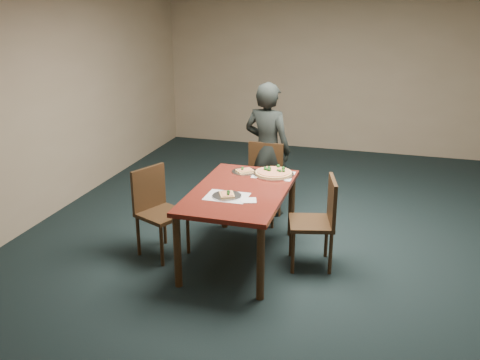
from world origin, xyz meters
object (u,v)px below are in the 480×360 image
(slice_plate_far, at_px, (245,171))
(chair_far, at_px, (263,177))
(chair_right, at_px, (319,217))
(slice_plate_near, at_px, (227,195))
(dining_table, at_px, (240,198))
(pizza_pan, at_px, (274,173))
(chair_left, at_px, (157,206))
(diner, at_px, (267,150))

(slice_plate_far, bearing_deg, chair_far, 82.46)
(chair_right, distance_m, slice_plate_near, 0.93)
(dining_table, xyz_separation_m, pizza_pan, (0.21, 0.53, 0.11))
(chair_left, bearing_deg, dining_table, -58.71)
(chair_left, height_order, slice_plate_far, chair_left)
(chair_right, bearing_deg, chair_far, -154.71)
(pizza_pan, bearing_deg, slice_plate_far, -179.46)
(dining_table, height_order, slice_plate_near, slice_plate_near)
(slice_plate_near, bearing_deg, chair_right, 19.44)
(dining_table, distance_m, chair_left, 0.87)
(chair_far, bearing_deg, slice_plate_near, -91.00)
(chair_far, height_order, slice_plate_near, chair_far)
(diner, height_order, slice_plate_near, diner)
(chair_far, bearing_deg, dining_table, -87.79)
(dining_table, relative_size, chair_right, 1.65)
(pizza_pan, relative_size, slice_plate_near, 1.54)
(chair_far, xyz_separation_m, slice_plate_near, (-0.03, -1.29, 0.25))
(slice_plate_far, bearing_deg, dining_table, -78.89)
(chair_far, relative_size, slice_plate_far, 3.25)
(chair_right, height_order, pizza_pan, chair_right)
(pizza_pan, height_order, slice_plate_near, pizza_pan)
(chair_far, bearing_deg, chair_right, -50.10)
(diner, distance_m, slice_plate_far, 0.73)
(slice_plate_near, bearing_deg, chair_left, 172.21)
(diner, bearing_deg, pizza_pan, 122.27)
(chair_far, xyz_separation_m, chair_right, (0.81, -0.99, 0.00))
(chair_left, distance_m, diner, 1.62)
(chair_right, xyz_separation_m, pizza_pan, (-0.57, 0.45, 0.26))
(slice_plate_near, distance_m, slice_plate_far, 0.75)
(dining_table, relative_size, chair_far, 1.65)
(dining_table, height_order, pizza_pan, pizza_pan)
(pizza_pan, xyz_separation_m, slice_plate_near, (-0.28, -0.75, -0.01))
(dining_table, xyz_separation_m, slice_plate_far, (-0.10, 0.53, 0.10))
(chair_right, height_order, slice_plate_far, chair_right)
(chair_left, height_order, chair_right, same)
(chair_far, xyz_separation_m, diner, (-0.00, 0.18, 0.29))
(chair_far, height_order, chair_left, same)
(chair_left, xyz_separation_m, diner, (0.82, 1.37, 0.29))
(pizza_pan, bearing_deg, slice_plate_near, -110.58)
(chair_left, xyz_separation_m, chair_right, (1.64, 0.19, 0.00))
(pizza_pan, bearing_deg, dining_table, -111.95)
(chair_far, xyz_separation_m, slice_plate_far, (-0.07, -0.55, 0.25))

